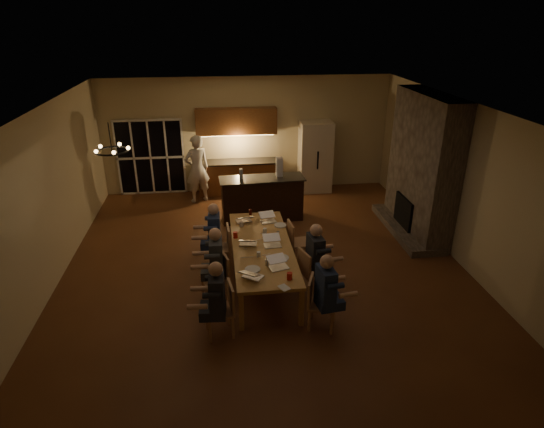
% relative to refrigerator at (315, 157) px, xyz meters
% --- Properties ---
extents(floor, '(9.00, 9.00, 0.00)m').
position_rel_refrigerator_xyz_m(floor, '(-1.90, -4.15, -1.00)').
color(floor, brown).
rests_on(floor, ground).
extents(back_wall, '(8.00, 0.04, 3.20)m').
position_rel_refrigerator_xyz_m(back_wall, '(-1.90, 0.37, 0.60)').
color(back_wall, '#C0AE88').
rests_on(back_wall, ground).
extents(left_wall, '(0.04, 9.00, 3.20)m').
position_rel_refrigerator_xyz_m(left_wall, '(-5.92, -4.15, 0.60)').
color(left_wall, '#C0AE88').
rests_on(left_wall, ground).
extents(right_wall, '(0.04, 9.00, 3.20)m').
position_rel_refrigerator_xyz_m(right_wall, '(2.12, -4.15, 0.60)').
color(right_wall, '#C0AE88').
rests_on(right_wall, ground).
extents(ceiling, '(8.00, 9.00, 0.04)m').
position_rel_refrigerator_xyz_m(ceiling, '(-1.90, -4.15, 2.22)').
color(ceiling, white).
rests_on(ceiling, back_wall).
extents(french_doors, '(1.86, 0.08, 2.10)m').
position_rel_refrigerator_xyz_m(french_doors, '(-4.60, 0.32, 0.05)').
color(french_doors, black).
rests_on(french_doors, ground).
extents(fireplace, '(0.58, 2.50, 3.20)m').
position_rel_refrigerator_xyz_m(fireplace, '(1.80, -2.95, 0.60)').
color(fireplace, '#61574C').
rests_on(fireplace, ground).
extents(kitchenette, '(2.24, 0.68, 2.40)m').
position_rel_refrigerator_xyz_m(kitchenette, '(-2.20, 0.05, 0.20)').
color(kitchenette, brown).
rests_on(kitchenette, ground).
extents(refrigerator, '(0.90, 0.68, 2.00)m').
position_rel_refrigerator_xyz_m(refrigerator, '(0.00, 0.00, 0.00)').
color(refrigerator, beige).
rests_on(refrigerator, ground).
extents(dining_table, '(1.10, 3.06, 0.75)m').
position_rel_refrigerator_xyz_m(dining_table, '(-2.00, -4.68, -0.62)').
color(dining_table, '#B97F4A').
rests_on(dining_table, ground).
extents(bar_island, '(2.09, 0.78, 1.08)m').
position_rel_refrigerator_xyz_m(bar_island, '(-1.71, -1.84, -0.46)').
color(bar_island, black).
rests_on(bar_island, ground).
extents(chair_left_near, '(0.50, 0.50, 0.89)m').
position_rel_refrigerator_xyz_m(chair_left_near, '(-2.84, -6.20, -0.55)').
color(chair_left_near, '#AD7A56').
rests_on(chair_left_near, ground).
extents(chair_left_mid, '(0.54, 0.54, 0.89)m').
position_rel_refrigerator_xyz_m(chair_left_mid, '(-2.90, -5.25, -0.55)').
color(chair_left_mid, '#AD7A56').
rests_on(chair_left_mid, ground).
extents(chair_left_far, '(0.46, 0.46, 0.89)m').
position_rel_refrigerator_xyz_m(chair_left_far, '(-2.81, -4.10, -0.55)').
color(chair_left_far, '#AD7A56').
rests_on(chair_left_far, ground).
extents(chair_right_near, '(0.56, 0.56, 0.89)m').
position_rel_refrigerator_xyz_m(chair_right_near, '(-1.19, -6.22, -0.55)').
color(chair_right_near, '#AD7A56').
rests_on(chair_right_near, ground).
extents(chair_right_mid, '(0.55, 0.55, 0.89)m').
position_rel_refrigerator_xyz_m(chair_right_mid, '(-1.12, -5.23, -0.55)').
color(chair_right_mid, '#AD7A56').
rests_on(chair_right_mid, ground).
extents(chair_right_far, '(0.48, 0.48, 0.89)m').
position_rel_refrigerator_xyz_m(chair_right_far, '(-1.16, -4.05, -0.55)').
color(chair_right_far, '#AD7A56').
rests_on(chair_right_far, ground).
extents(person_left_near, '(0.64, 0.64, 1.38)m').
position_rel_refrigerator_xyz_m(person_left_near, '(-2.86, -6.32, -0.31)').
color(person_left_near, '#22252C').
rests_on(person_left_near, ground).
extents(person_right_near, '(0.68, 0.68, 1.38)m').
position_rel_refrigerator_xyz_m(person_right_near, '(-1.17, -6.31, -0.31)').
color(person_right_near, navy).
rests_on(person_right_near, ground).
extents(person_left_mid, '(0.61, 0.61, 1.38)m').
position_rel_refrigerator_xyz_m(person_left_mid, '(-2.86, -5.15, -0.31)').
color(person_left_mid, '#3E4249').
rests_on(person_left_mid, ground).
extents(person_right_mid, '(0.67, 0.67, 1.38)m').
position_rel_refrigerator_xyz_m(person_right_mid, '(-1.10, -5.21, -0.31)').
color(person_right_mid, '#22252C').
rests_on(person_right_mid, ground).
extents(person_left_far, '(0.62, 0.62, 1.38)m').
position_rel_refrigerator_xyz_m(person_left_far, '(-2.88, -4.05, -0.31)').
color(person_left_far, navy).
rests_on(person_left_far, ground).
extents(standing_person, '(0.79, 0.66, 1.84)m').
position_rel_refrigerator_xyz_m(standing_person, '(-3.31, -0.46, -0.08)').
color(standing_person, silver).
rests_on(standing_person, ground).
extents(chandelier, '(0.53, 0.53, 0.03)m').
position_rel_refrigerator_xyz_m(chandelier, '(-4.39, -5.00, 1.75)').
color(chandelier, black).
rests_on(chandelier, ceiling).
extents(laptop_a, '(0.42, 0.41, 0.23)m').
position_rel_refrigerator_xyz_m(laptop_a, '(-2.27, -5.76, -0.14)').
color(laptop_a, silver).
rests_on(laptop_a, dining_table).
extents(laptop_b, '(0.38, 0.35, 0.23)m').
position_rel_refrigerator_xyz_m(laptop_b, '(-1.80, -5.53, -0.14)').
color(laptop_b, silver).
rests_on(laptop_b, dining_table).
extents(laptop_c, '(0.36, 0.33, 0.23)m').
position_rel_refrigerator_xyz_m(laptop_c, '(-2.25, -4.59, -0.14)').
color(laptop_c, silver).
rests_on(laptop_c, dining_table).
extents(laptop_d, '(0.33, 0.30, 0.23)m').
position_rel_refrigerator_xyz_m(laptop_d, '(-1.81, -4.72, -0.14)').
color(laptop_d, silver).
rests_on(laptop_d, dining_table).
extents(laptop_e, '(0.37, 0.34, 0.23)m').
position_rel_refrigerator_xyz_m(laptop_e, '(-2.27, -3.55, -0.14)').
color(laptop_e, silver).
rests_on(laptop_e, dining_table).
extents(laptop_f, '(0.36, 0.33, 0.23)m').
position_rel_refrigerator_xyz_m(laptop_f, '(-1.76, -3.66, -0.14)').
color(laptop_f, silver).
rests_on(laptop_f, dining_table).
extents(mug_front, '(0.07, 0.07, 0.10)m').
position_rel_refrigerator_xyz_m(mug_front, '(-2.11, -5.11, -0.20)').
color(mug_front, silver).
rests_on(mug_front, dining_table).
extents(mug_mid, '(0.08, 0.08, 0.10)m').
position_rel_refrigerator_xyz_m(mug_mid, '(-1.90, -4.17, -0.20)').
color(mug_mid, silver).
rests_on(mug_mid, dining_table).
extents(mug_back, '(0.08, 0.08, 0.10)m').
position_rel_refrigerator_xyz_m(mug_back, '(-2.33, -3.80, -0.20)').
color(mug_back, silver).
rests_on(mug_back, dining_table).
extents(redcup_near, '(0.09, 0.09, 0.12)m').
position_rel_refrigerator_xyz_m(redcup_near, '(-1.68, -5.91, -0.19)').
color(redcup_near, '#B4170C').
rests_on(redcup_near, dining_table).
extents(redcup_mid, '(0.09, 0.09, 0.12)m').
position_rel_refrigerator_xyz_m(redcup_mid, '(-2.48, -4.30, -0.19)').
color(redcup_mid, '#B4170C').
rests_on(redcup_mid, dining_table).
extents(can_silver, '(0.06, 0.06, 0.12)m').
position_rel_refrigerator_xyz_m(can_silver, '(-2.00, -5.43, -0.19)').
color(can_silver, '#B2B2B7').
rests_on(can_silver, dining_table).
extents(can_cola, '(0.06, 0.06, 0.12)m').
position_rel_refrigerator_xyz_m(can_cola, '(-2.11, -3.24, -0.19)').
color(can_cola, '#3F0F0C').
rests_on(can_cola, dining_table).
extents(can_right, '(0.06, 0.06, 0.12)m').
position_rel_refrigerator_xyz_m(can_right, '(-1.66, -4.38, -0.19)').
color(can_right, '#B2B2B7').
rests_on(can_right, dining_table).
extents(plate_near, '(0.27, 0.27, 0.02)m').
position_rel_refrigerator_xyz_m(plate_near, '(-1.71, -5.21, -0.24)').
color(plate_near, silver).
rests_on(plate_near, dining_table).
extents(plate_left, '(0.27, 0.27, 0.02)m').
position_rel_refrigerator_xyz_m(plate_left, '(-2.25, -5.54, -0.24)').
color(plate_left, silver).
rests_on(plate_left, dining_table).
extents(plate_far, '(0.25, 0.25, 0.02)m').
position_rel_refrigerator_xyz_m(plate_far, '(-1.54, -3.87, -0.24)').
color(plate_far, silver).
rests_on(plate_far, dining_table).
extents(notepad, '(0.21, 0.23, 0.01)m').
position_rel_refrigerator_xyz_m(notepad, '(-1.80, -6.16, -0.24)').
color(notepad, white).
rests_on(notepad, dining_table).
extents(bar_bottle, '(0.09, 0.09, 0.24)m').
position_rel_refrigerator_xyz_m(bar_bottle, '(-2.21, -1.81, 0.20)').
color(bar_bottle, '#99999E').
rests_on(bar_bottle, bar_island).
extents(bar_blender, '(0.16, 0.16, 0.47)m').
position_rel_refrigerator_xyz_m(bar_blender, '(-1.27, -1.74, 0.31)').
color(bar_blender, silver).
rests_on(bar_blender, bar_island).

